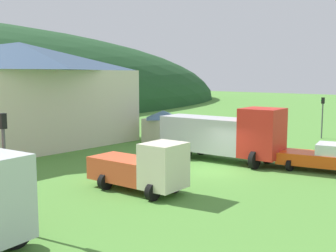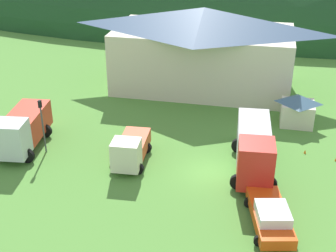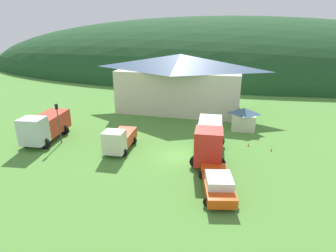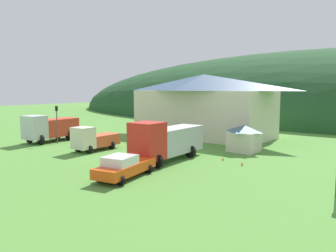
% 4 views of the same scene
% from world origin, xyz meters
% --- Properties ---
extents(ground_plane, '(200.00, 200.00, 0.00)m').
position_xyz_m(ground_plane, '(0.00, 0.00, 0.00)').
color(ground_plane, '#518C38').
extents(forested_hill_backdrop, '(142.34, 60.00, 28.84)m').
position_xyz_m(forested_hill_backdrop, '(0.00, 57.30, 0.00)').
color(forested_hill_backdrop, '#1E4723').
rests_on(forested_hill_backdrop, ground).
extents(depot_building, '(18.33, 9.21, 8.05)m').
position_xyz_m(depot_building, '(-2.88, 15.76, 4.15)').
color(depot_building, beige).
rests_on(depot_building, ground).
extents(play_shed_cream, '(2.90, 2.69, 2.66)m').
position_xyz_m(play_shed_cream, '(6.19, 9.27, 1.37)').
color(play_shed_cream, beige).
rests_on(play_shed_cream, ground).
extents(tow_truck_silver, '(3.59, 6.75, 3.20)m').
position_xyz_m(tow_truck_silver, '(-14.47, 0.56, 1.68)').
color(tow_truck_silver, silver).
rests_on(tow_truck_silver, ground).
extents(light_truck_cream, '(2.60, 5.10, 2.50)m').
position_xyz_m(light_truck_cream, '(-5.78, 0.07, 1.20)').
color(light_truck_cream, beige).
rests_on(light_truck_cream, ground).
extents(crane_truck_red, '(3.45, 8.33, 3.58)m').
position_xyz_m(crane_truck_red, '(2.93, 1.05, 1.81)').
color(crane_truck_red, red).
rests_on(crane_truck_red, ground).
extents(service_pickup_orange, '(3.14, 5.55, 1.66)m').
position_xyz_m(service_pickup_orange, '(4.23, -5.10, 0.83)').
color(service_pickup_orange, '#EB4D13').
rests_on(service_pickup_orange, ground).
extents(traffic_light_west, '(0.20, 0.32, 4.27)m').
position_xyz_m(traffic_light_west, '(-12.58, 0.39, 2.61)').
color(traffic_light_west, '#4C4C51').
rests_on(traffic_light_west, ground).
extents(traffic_cone_near_pickup, '(0.36, 0.36, 0.63)m').
position_xyz_m(traffic_cone_near_pickup, '(6.72, 4.27, 0.00)').
color(traffic_cone_near_pickup, orange).
rests_on(traffic_cone_near_pickup, ground).
extents(traffic_cone_mid_row, '(0.36, 0.36, 0.64)m').
position_xyz_m(traffic_cone_mid_row, '(8.90, 3.59, 0.00)').
color(traffic_cone_mid_row, orange).
rests_on(traffic_cone_mid_row, ground).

